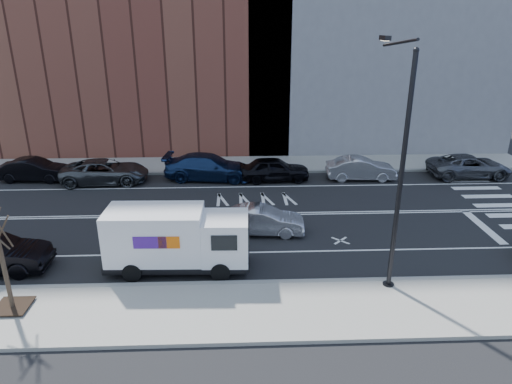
{
  "coord_description": "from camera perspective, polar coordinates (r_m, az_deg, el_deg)",
  "views": [
    {
      "loc": [
        1.2,
        -22.58,
        9.91
      ],
      "look_at": [
        2.09,
        -0.29,
        1.4
      ],
      "focal_mm": 32.0,
      "sensor_mm": 36.0,
      "label": 1
    }
  ],
  "objects": [
    {
      "name": "ground",
      "position": [
        24.69,
        -4.88,
        -2.86
      ],
      "size": [
        120.0,
        120.0,
        0.0
      ],
      "primitive_type": "plane",
      "color": "black",
      "rests_on": "ground"
    },
    {
      "name": "sidewalk_near",
      "position": [
        16.98,
        -6.11,
        -14.66
      ],
      "size": [
        44.0,
        3.6,
        0.15
      ],
      "primitive_type": "cube",
      "color": "gray",
      "rests_on": "ground"
    },
    {
      "name": "sidewalk_far",
      "position": [
        32.91,
        -4.27,
        3.43
      ],
      "size": [
        44.0,
        3.6,
        0.15
      ],
      "primitive_type": "cube",
      "color": "gray",
      "rests_on": "ground"
    },
    {
      "name": "curb_near",
      "position": [
        18.46,
        -5.77,
        -11.39
      ],
      "size": [
        44.0,
        0.25,
        0.17
      ],
      "primitive_type": "cube",
      "color": "gray",
      "rests_on": "ground"
    },
    {
      "name": "curb_far",
      "position": [
        31.2,
        -4.37,
        2.46
      ],
      "size": [
        44.0,
        0.25,
        0.17
      ],
      "primitive_type": "cube",
      "color": "gray",
      "rests_on": "ground"
    },
    {
      "name": "crosswalk",
      "position": [
        28.76,
        28.9,
        -2.0
      ],
      "size": [
        3.0,
        14.0,
        0.01
      ],
      "primitive_type": null,
      "color": "white",
      "rests_on": "ground"
    },
    {
      "name": "road_markings",
      "position": [
        24.69,
        -4.88,
        -2.85
      ],
      "size": [
        40.0,
        8.6,
        0.01
      ],
      "primitive_type": null,
      "color": "white",
      "rests_on": "ground"
    },
    {
      "name": "bldg_brick",
      "position": [
        39.29,
        -17.05,
        21.63
      ],
      "size": [
        26.0,
        10.0,
        22.0
      ],
      "primitive_type": "cube",
      "color": "brown",
      "rests_on": "ground"
    },
    {
      "name": "streetlight",
      "position": [
        17.39,
        17.33,
        3.79
      ],
      "size": [
        0.44,
        4.02,
        9.34
      ],
      "color": "black",
      "rests_on": "ground"
    },
    {
      "name": "street_tree",
      "position": [
        18.44,
        -28.77,
        -9.26
      ],
      "size": [
        1.2,
        1.2,
        3.75
      ],
      "color": "black",
      "rests_on": "ground"
    },
    {
      "name": "fedex_van",
      "position": [
        19.17,
        -9.92,
        -5.76
      ],
      "size": [
        5.97,
        2.24,
        2.7
      ],
      "rotation": [
        0.0,
        0.0,
        -0.03
      ],
      "color": "black",
      "rests_on": "ground"
    },
    {
      "name": "far_parked_b",
      "position": [
        32.9,
        -25.98,
        2.52
      ],
      "size": [
        4.52,
        1.82,
        1.46
      ],
      "primitive_type": "imported",
      "rotation": [
        0.0,
        0.0,
        1.51
      ],
      "color": "black",
      "rests_on": "ground"
    },
    {
      "name": "far_parked_c",
      "position": [
        30.75,
        -18.35,
        2.47
      ],
      "size": [
        5.53,
        2.75,
        1.51
      ],
      "primitive_type": "imported",
      "rotation": [
        0.0,
        0.0,
        1.62
      ],
      "color": "#464A4D",
      "rests_on": "ground"
    },
    {
      "name": "far_parked_d",
      "position": [
        29.98,
        -5.95,
        3.14
      ],
      "size": [
        5.96,
        2.94,
        1.67
      ],
      "primitive_type": "imported",
      "rotation": [
        0.0,
        0.0,
        1.46
      ],
      "color": "navy",
      "rests_on": "ground"
    },
    {
      "name": "far_parked_e",
      "position": [
        29.62,
        2.3,
        2.89
      ],
      "size": [
        4.59,
        2.02,
        1.54
      ],
      "primitive_type": "imported",
      "rotation": [
        0.0,
        0.0,
        1.62
      ],
      "color": "black",
      "rests_on": "ground"
    },
    {
      "name": "far_parked_f",
      "position": [
        30.59,
        12.97,
        2.88
      ],
      "size": [
        4.51,
        1.71,
        1.47
      ],
      "primitive_type": "imported",
      "rotation": [
        0.0,
        0.0,
        1.54
      ],
      "color": "#A6A6AB",
      "rests_on": "ground"
    },
    {
      "name": "far_parked_g",
      "position": [
        33.46,
        25.09,
        2.96
      ],
      "size": [
        5.32,
        2.48,
        1.47
      ],
      "primitive_type": "imported",
      "rotation": [
        0.0,
        0.0,
        1.56
      ],
      "color": "#4E5055",
      "rests_on": "ground"
    },
    {
      "name": "driving_sedan",
      "position": [
        22.3,
        0.71,
        -3.56
      ],
      "size": [
        4.25,
        1.79,
        1.36
      ],
      "primitive_type": "imported",
      "rotation": [
        0.0,
        0.0,
        1.49
      ],
      "color": "#B7B7BC",
      "rests_on": "ground"
    }
  ]
}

